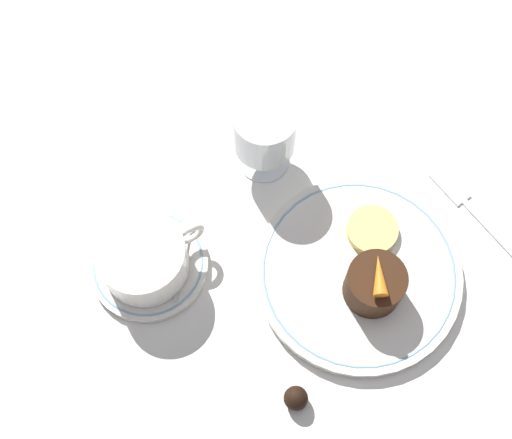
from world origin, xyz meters
name	(u,v)px	position (x,y,z in m)	size (l,w,h in m)	color
ground_plane	(342,251)	(0.00, 0.00, 0.00)	(3.00, 3.00, 0.00)	white
dinner_plate	(356,274)	(0.00, -0.03, 0.01)	(0.23, 0.23, 0.01)	white
saucer	(149,264)	(-0.20, 0.09, 0.01)	(0.14, 0.14, 0.01)	white
coffee_cup	(143,258)	(-0.20, 0.09, 0.04)	(0.12, 0.10, 0.05)	white
spoon	(185,248)	(-0.16, 0.08, 0.01)	(0.07, 0.09, 0.00)	silver
wine_glass	(265,132)	(-0.02, 0.14, 0.07)	(0.07, 0.07, 0.11)	silver
fork	(479,216)	(0.16, -0.04, 0.00)	(0.04, 0.19, 0.01)	silver
dessert_cake	(371,286)	(0.00, -0.06, 0.04)	(0.06, 0.06, 0.05)	#381E0F
carrot_garnish	(375,277)	(0.00, -0.06, 0.07)	(0.04, 0.05, 0.02)	orange
pineapple_slice	(373,231)	(0.04, 0.00, 0.02)	(0.06, 0.06, 0.01)	#EFE075
chocolate_truffle	(296,398)	(-0.13, -0.12, 0.01)	(0.03, 0.03, 0.03)	black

